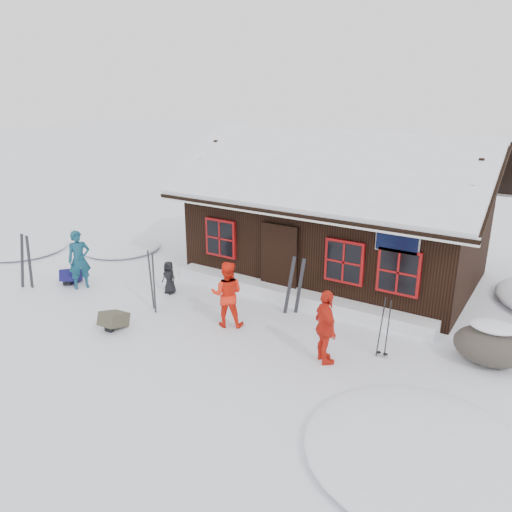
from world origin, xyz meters
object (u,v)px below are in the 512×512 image
(boulder, at_px, (490,345))
(backpack_olive, at_px, (114,322))
(skier_orange_right, at_px, (326,327))
(skier_teal, at_px, (79,260))
(skier_orange_left, at_px, (227,294))
(skier_crouched, at_px, (169,277))
(backpack_blue, at_px, (71,278))
(ski_poles, at_px, (384,329))
(ski_pair_left, at_px, (26,262))

(boulder, xyz_separation_m, backpack_olive, (-7.90, -3.15, -0.27))
(backpack_olive, bearing_deg, boulder, 16.21)
(skier_orange_right, relative_size, backpack_olive, 2.63)
(skier_teal, height_order, boulder, skier_teal)
(skier_teal, distance_m, skier_orange_left, 5.00)
(skier_teal, distance_m, backpack_olive, 3.17)
(skier_orange_right, relative_size, skier_crouched, 1.73)
(skier_teal, distance_m, boulder, 10.86)
(skier_orange_left, distance_m, skier_orange_right, 2.77)
(backpack_blue, bearing_deg, ski_poles, -28.56)
(skier_orange_left, xyz_separation_m, skier_orange_right, (2.76, -0.32, -0.00))
(ski_poles, height_order, backpack_olive, ski_poles)
(skier_orange_right, xyz_separation_m, backpack_olive, (-4.95, -1.32, -0.65))
(boulder, bearing_deg, skier_orange_right, -148.21)
(ski_poles, height_order, backpack_blue, ski_poles)
(skier_orange_right, distance_m, boulder, 3.49)
(boulder, height_order, ski_poles, ski_poles)
(ski_pair_left, height_order, ski_poles, ski_pair_left)
(skier_teal, bearing_deg, skier_orange_right, -59.58)
(skier_orange_right, height_order, backpack_olive, skier_orange_right)
(skier_crouched, height_order, backpack_olive, skier_crouched)
(boulder, bearing_deg, skier_orange_left, -165.22)
(ski_pair_left, height_order, backpack_olive, ski_pair_left)
(skier_teal, relative_size, ski_poles, 1.21)
(skier_crouched, distance_m, ski_poles, 6.29)
(skier_orange_left, relative_size, backpack_blue, 2.57)
(skier_teal, relative_size, boulder, 1.16)
(boulder, xyz_separation_m, ski_pair_left, (-11.98, -2.67, 0.35))
(skier_orange_right, distance_m, skier_crouched, 5.44)
(skier_orange_right, xyz_separation_m, backpack_blue, (-8.28, 0.05, -0.65))
(ski_pair_left, relative_size, ski_poles, 1.19)
(ski_pair_left, xyz_separation_m, backpack_olive, (4.08, -0.48, -0.62))
(boulder, bearing_deg, skier_crouched, -174.81)
(skier_orange_left, bearing_deg, boulder, 168.66)
(ski_poles, distance_m, backpack_olive, 6.33)
(skier_orange_left, relative_size, backpack_olive, 2.64)
(boulder, distance_m, ski_poles, 2.21)
(skier_crouched, distance_m, backpack_blue, 3.15)
(skier_orange_right, height_order, boulder, skier_orange_right)
(skier_orange_left, bearing_deg, backpack_olive, 10.70)
(backpack_blue, relative_size, backpack_olive, 1.03)
(ski_pair_left, distance_m, ski_poles, 10.15)
(skier_crouched, bearing_deg, ski_poles, 0.10)
(boulder, xyz_separation_m, ski_poles, (-1.98, -0.94, 0.23))
(skier_orange_left, xyz_separation_m, ski_poles, (3.72, 0.56, -0.15))
(skier_orange_right, height_order, backpack_blue, skier_orange_right)
(skier_crouched, relative_size, boulder, 0.64)
(skier_orange_left, bearing_deg, backpack_blue, -23.34)
(skier_teal, relative_size, backpack_olive, 2.76)
(backpack_blue, bearing_deg, boulder, -24.71)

